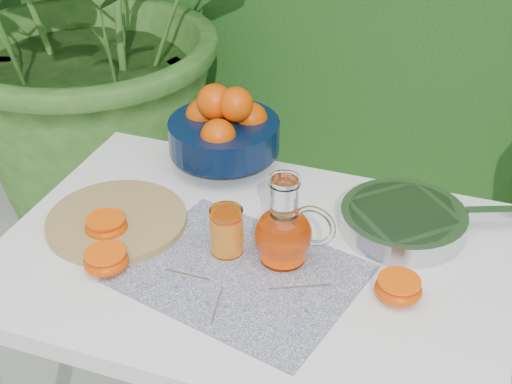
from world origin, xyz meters
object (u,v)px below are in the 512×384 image
(white_table, at_px, (253,284))
(cutting_board, at_px, (117,221))
(saute_pan, at_px, (405,220))
(juice_pitcher, at_px, (284,232))
(fruit_bowl, at_px, (224,129))

(white_table, relative_size, cutting_board, 3.44)
(saute_pan, bearing_deg, cutting_board, -162.17)
(juice_pitcher, bearing_deg, fruit_bowl, 128.88)
(juice_pitcher, bearing_deg, cutting_board, -179.20)
(juice_pitcher, height_order, saute_pan, juice_pitcher)
(white_table, height_order, fruit_bowl, fruit_bowl)
(white_table, bearing_deg, juice_pitcher, -1.83)
(cutting_board, relative_size, fruit_bowl, 0.97)
(fruit_bowl, xyz_separation_m, saute_pan, (0.45, -0.12, -0.07))
(white_table, distance_m, fruit_bowl, 0.39)
(fruit_bowl, distance_m, saute_pan, 0.47)
(cutting_board, xyz_separation_m, saute_pan, (0.57, 0.18, 0.02))
(fruit_bowl, height_order, saute_pan, fruit_bowl)
(juice_pitcher, bearing_deg, white_table, 178.17)
(white_table, bearing_deg, cutting_board, -178.63)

